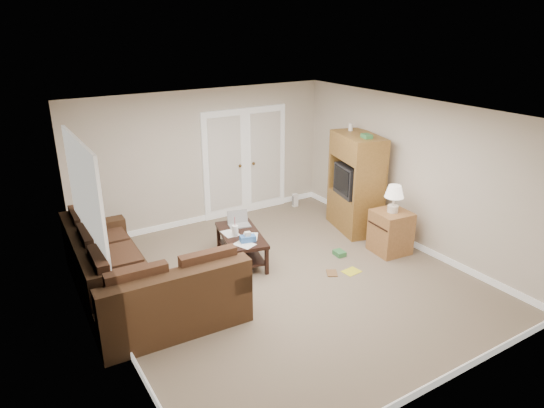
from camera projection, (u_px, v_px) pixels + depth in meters
floor at (285, 280)px, 7.25m from camera, size 5.50×5.50×0.00m
ceiling at (287, 113)px, 6.36m from camera, size 5.00×5.50×0.02m
wall_left at (104, 242)px, 5.58m from camera, size 0.02×5.50×2.50m
wall_right at (411, 174)px, 8.04m from camera, size 0.02×5.50×2.50m
wall_back at (204, 157)px, 8.99m from camera, size 5.00×0.02×2.50m
wall_front at (444, 288)px, 4.62m from camera, size 5.00×0.02×2.50m
baseboards at (285, 277)px, 7.23m from camera, size 5.00×5.50×0.10m
french_doors at (246, 162)px, 9.46m from camera, size 1.80×0.05×2.13m
window_left at (85, 192)px, 6.28m from camera, size 0.05×1.92×1.42m
sectional_sofa at (135, 282)px, 6.51m from camera, size 1.94×2.93×0.88m
coffee_table at (241, 245)px, 7.75m from camera, size 0.84×1.28×0.80m
tv_armoire at (356, 182)px, 8.73m from camera, size 0.86×1.22×1.91m
side_cabinet at (391, 228)px, 7.98m from camera, size 0.60×0.60×1.17m
space_heater at (295, 200)px, 10.07m from camera, size 0.11×0.10×0.27m
floor_magazine at (352, 271)px, 7.48m from camera, size 0.29×0.24×0.01m
floor_greenbox at (339, 253)px, 7.98m from camera, size 0.16×0.21×0.08m
floor_book at (327, 273)px, 7.42m from camera, size 0.25×0.27×0.02m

